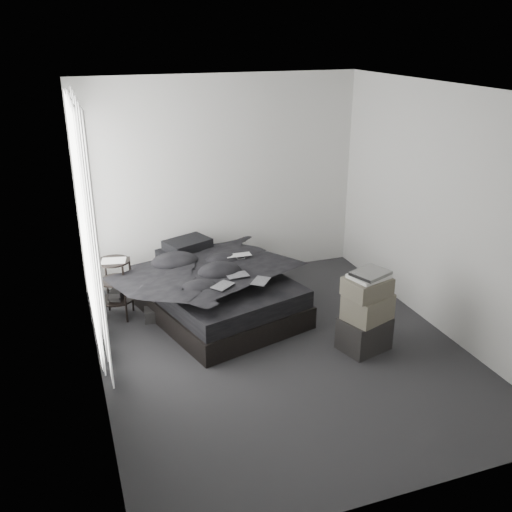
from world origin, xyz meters
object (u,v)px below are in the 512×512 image
object	(u,v)px
bed	(217,303)
laptop	(239,252)
box_lower	(364,333)
side_stand	(116,289)

from	to	relation	value
bed	laptop	bearing A→B (deg)	7.50
bed	laptop	distance (m)	0.65
box_lower	laptop	bearing A→B (deg)	122.74
side_stand	box_lower	xyz separation A→B (m)	(2.31, -1.57, -0.17)
side_stand	box_lower	bearing A→B (deg)	-34.20
bed	box_lower	distance (m)	1.75
laptop	box_lower	world-z (taller)	laptop
laptop	box_lower	size ratio (longest dim) A/B	0.63
laptop	side_stand	distance (m)	1.47
box_lower	bed	bearing A→B (deg)	134.02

